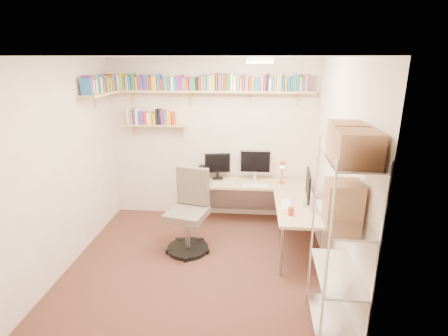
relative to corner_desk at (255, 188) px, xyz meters
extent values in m
plane|color=#40231B|center=(-0.69, -0.99, -0.66)|extent=(3.20, 3.20, 0.00)
cube|color=beige|center=(-0.69, 0.51, 0.59)|extent=(3.20, 0.04, 2.50)
cube|color=beige|center=(-2.29, -0.99, 0.59)|extent=(0.04, 3.00, 2.50)
cube|color=beige|center=(0.91, -0.99, 0.59)|extent=(0.04, 3.00, 2.50)
cube|color=beige|center=(-0.69, -2.49, 0.59)|extent=(3.20, 0.04, 2.50)
cube|color=silver|center=(-0.69, -0.99, 1.84)|extent=(3.20, 3.00, 0.04)
cube|color=silver|center=(0.90, -0.44, 0.89)|extent=(0.01, 0.30, 0.42)
cube|color=silver|center=(0.90, -0.84, 0.84)|extent=(0.01, 0.28, 0.38)
cylinder|color=#FFEAC6|center=(0.01, -0.79, 1.80)|extent=(0.30, 0.30, 0.06)
cube|color=#DDC07D|center=(-0.69, 0.38, 1.36)|extent=(3.05, 0.25, 0.03)
cube|color=#DDC07D|center=(-2.17, -0.04, 1.36)|extent=(0.25, 1.00, 0.03)
cube|color=#DDC07D|center=(-1.54, 0.41, 0.84)|extent=(0.95, 0.20, 0.02)
cube|color=#DDC07D|center=(-1.89, 0.45, 1.29)|extent=(0.03, 0.20, 0.20)
cube|color=#DDC07D|center=(-0.99, 0.45, 1.29)|extent=(0.03, 0.20, 0.20)
cube|color=#DDC07D|center=(-0.09, 0.45, 1.29)|extent=(0.03, 0.20, 0.20)
cube|color=#DDC07D|center=(0.61, 0.45, 1.29)|extent=(0.03, 0.20, 0.20)
cube|color=#AD3117|center=(-2.15, 0.38, 1.49)|extent=(0.04, 0.12, 0.23)
cube|color=#2E638A|center=(-2.10, 0.38, 1.47)|extent=(0.03, 0.13, 0.18)
cube|color=white|center=(-2.06, 0.38, 1.48)|extent=(0.03, 0.13, 0.21)
cube|color=gold|center=(-2.02, 0.38, 1.49)|extent=(0.04, 0.13, 0.24)
cube|color=#2E638A|center=(-1.97, 0.38, 1.47)|extent=(0.03, 0.14, 0.19)
cube|color=gold|center=(-1.93, 0.38, 1.48)|extent=(0.04, 0.14, 0.21)
cube|color=#1F60A5|center=(-1.88, 0.38, 1.48)|extent=(0.03, 0.15, 0.20)
cube|color=#297C3B|center=(-1.83, 0.38, 1.49)|extent=(0.04, 0.13, 0.24)
cube|color=orange|center=(-1.79, 0.38, 1.47)|extent=(0.03, 0.13, 0.18)
cube|color=#74217D|center=(-1.74, 0.38, 1.48)|extent=(0.04, 0.12, 0.22)
cube|color=#2E638A|center=(-1.70, 0.38, 1.47)|extent=(0.02, 0.14, 0.19)
cube|color=#74217D|center=(-1.66, 0.38, 1.47)|extent=(0.04, 0.13, 0.20)
cube|color=#1F60A5|center=(-1.61, 0.38, 1.48)|extent=(0.03, 0.14, 0.21)
cube|color=#AD3117|center=(-1.58, 0.38, 1.47)|extent=(0.03, 0.14, 0.18)
cube|color=orange|center=(-1.54, 0.38, 1.48)|extent=(0.03, 0.13, 0.20)
cube|color=orange|center=(-1.50, 0.38, 1.48)|extent=(0.04, 0.13, 0.21)
cube|color=#1F60A5|center=(-1.45, 0.38, 1.49)|extent=(0.04, 0.15, 0.23)
cube|color=#AD3117|center=(-1.41, 0.38, 1.46)|extent=(0.03, 0.13, 0.17)
cube|color=#1F60A5|center=(-1.37, 0.38, 1.48)|extent=(0.02, 0.14, 0.20)
cube|color=gray|center=(-1.34, 0.38, 1.47)|extent=(0.03, 0.14, 0.19)
cube|color=#2E638A|center=(-1.30, 0.38, 1.47)|extent=(0.03, 0.14, 0.18)
cube|color=white|center=(-1.25, 0.38, 1.47)|extent=(0.04, 0.12, 0.19)
cube|color=#1F60A5|center=(-1.20, 0.38, 1.46)|extent=(0.04, 0.12, 0.17)
cube|color=#74217D|center=(-1.16, 0.38, 1.48)|extent=(0.04, 0.12, 0.21)
cube|color=#74217D|center=(-1.11, 0.38, 1.49)|extent=(0.04, 0.13, 0.22)
cube|color=gray|center=(-1.07, 0.38, 1.47)|extent=(0.04, 0.14, 0.18)
cube|color=#AD3117|center=(-1.02, 0.38, 1.47)|extent=(0.04, 0.15, 0.20)
cube|color=#2E638A|center=(-0.97, 0.38, 1.47)|extent=(0.04, 0.14, 0.18)
cube|color=#297C3B|center=(-0.92, 0.38, 1.47)|extent=(0.04, 0.14, 0.18)
cube|color=black|center=(-0.88, 0.38, 1.47)|extent=(0.02, 0.12, 0.19)
cube|color=#AD3117|center=(-0.84, 0.38, 1.47)|extent=(0.03, 0.14, 0.18)
cube|color=gray|center=(-0.80, 0.38, 1.47)|extent=(0.03, 0.14, 0.19)
cube|color=#2E638A|center=(-0.76, 0.38, 1.49)|extent=(0.04, 0.14, 0.23)
cube|color=gray|center=(-0.72, 0.38, 1.48)|extent=(0.03, 0.13, 0.21)
cube|color=white|center=(-0.68, 0.38, 1.48)|extent=(0.03, 0.13, 0.21)
cube|color=gold|center=(-0.64, 0.38, 1.49)|extent=(0.04, 0.13, 0.23)
cube|color=#AD3117|center=(-0.59, 0.38, 1.50)|extent=(0.02, 0.13, 0.25)
cube|color=#2E638A|center=(-0.55, 0.38, 1.50)|extent=(0.04, 0.14, 0.24)
cube|color=#AD3117|center=(-0.50, 0.38, 1.49)|extent=(0.04, 0.15, 0.23)
cube|color=#AD3117|center=(-0.46, 0.38, 1.49)|extent=(0.03, 0.13, 0.22)
cube|color=#297C3B|center=(-0.42, 0.38, 1.50)|extent=(0.04, 0.13, 0.24)
cube|color=white|center=(-0.37, 0.38, 1.50)|extent=(0.03, 0.11, 0.24)
cube|color=white|center=(-0.33, 0.38, 1.48)|extent=(0.04, 0.12, 0.20)
cube|color=gray|center=(-0.28, 0.38, 1.48)|extent=(0.04, 0.12, 0.20)
cube|color=gold|center=(-0.23, 0.38, 1.46)|extent=(0.02, 0.12, 0.17)
cube|color=#74217D|center=(-0.20, 0.38, 1.50)|extent=(0.03, 0.12, 0.24)
cube|color=gray|center=(-0.15, 0.38, 1.49)|extent=(0.04, 0.14, 0.22)
cube|color=#AD3117|center=(-0.10, 0.38, 1.48)|extent=(0.04, 0.12, 0.20)
cube|color=gold|center=(-0.06, 0.38, 1.47)|extent=(0.02, 0.14, 0.19)
cube|color=#1F60A5|center=(-0.02, 0.38, 1.47)|extent=(0.04, 0.14, 0.18)
cube|color=#2E638A|center=(0.03, 0.38, 1.46)|extent=(0.03, 0.15, 0.17)
cube|color=orange|center=(0.07, 0.38, 1.50)|extent=(0.03, 0.14, 0.25)
cube|color=#74217D|center=(0.11, 0.38, 1.48)|extent=(0.03, 0.13, 0.21)
cube|color=black|center=(0.15, 0.38, 1.50)|extent=(0.02, 0.13, 0.24)
cube|color=white|center=(0.18, 0.38, 1.47)|extent=(0.04, 0.12, 0.18)
cube|color=#1F60A5|center=(0.22, 0.38, 1.47)|extent=(0.03, 0.13, 0.19)
cube|color=gray|center=(0.25, 0.38, 1.48)|extent=(0.03, 0.13, 0.21)
cube|color=white|center=(0.29, 0.38, 1.48)|extent=(0.02, 0.12, 0.22)
cube|color=gold|center=(0.33, 0.38, 1.50)|extent=(0.04, 0.13, 0.25)
cube|color=#1F60A5|center=(0.37, 0.38, 1.48)|extent=(0.02, 0.12, 0.20)
cube|color=gold|center=(0.41, 0.38, 1.47)|extent=(0.03, 0.14, 0.18)
cube|color=#2E638A|center=(0.45, 0.38, 1.46)|extent=(0.03, 0.11, 0.17)
cube|color=#2E638A|center=(0.49, 0.38, 1.48)|extent=(0.03, 0.15, 0.20)
cube|color=#297C3B|center=(0.53, 0.38, 1.48)|extent=(0.04, 0.14, 0.21)
cube|color=#1F60A5|center=(0.57, 0.38, 1.50)|extent=(0.03, 0.14, 0.24)
cube|color=gold|center=(0.62, 0.38, 1.47)|extent=(0.03, 0.13, 0.19)
cube|color=#1F60A5|center=(0.66, 0.38, 1.46)|extent=(0.03, 0.12, 0.17)
cube|color=gold|center=(0.69, 0.38, 1.49)|extent=(0.03, 0.12, 0.23)
cube|color=#74217D|center=(0.73, 0.38, 1.49)|extent=(0.04, 0.15, 0.23)
cube|color=#1F60A5|center=(-2.17, -0.48, 1.48)|extent=(0.15, 0.03, 0.22)
cube|color=#74217D|center=(-2.17, -0.44, 1.50)|extent=(0.14, 0.04, 0.25)
cube|color=white|center=(-2.17, -0.39, 1.47)|extent=(0.13, 0.03, 0.19)
cube|color=#AD3117|center=(-2.17, -0.35, 1.47)|extent=(0.14, 0.02, 0.20)
cube|color=white|center=(-2.17, -0.31, 1.47)|extent=(0.12, 0.04, 0.18)
cube|color=gray|center=(-2.17, -0.25, 1.49)|extent=(0.12, 0.04, 0.24)
cube|color=#2E638A|center=(-2.17, -0.21, 1.49)|extent=(0.14, 0.03, 0.23)
cube|color=white|center=(-2.17, -0.17, 1.48)|extent=(0.14, 0.04, 0.20)
cube|color=orange|center=(-2.17, -0.13, 1.48)|extent=(0.12, 0.03, 0.21)
cube|color=#2E638A|center=(-2.17, -0.08, 1.47)|extent=(0.15, 0.04, 0.18)
cube|color=#1F60A5|center=(-2.17, -0.04, 1.49)|extent=(0.11, 0.03, 0.24)
cube|color=#AD3117|center=(-2.17, 0.00, 1.47)|extent=(0.15, 0.04, 0.20)
cube|color=gold|center=(-2.17, 0.05, 1.48)|extent=(0.12, 0.04, 0.22)
cube|color=gray|center=(-2.17, 0.10, 1.46)|extent=(0.12, 0.03, 0.17)
cube|color=#297C3B|center=(-2.17, 0.14, 1.48)|extent=(0.12, 0.04, 0.21)
cube|color=orange|center=(-2.17, 0.18, 1.47)|extent=(0.12, 0.04, 0.18)
cube|color=#AD3117|center=(-2.17, 0.23, 1.49)|extent=(0.12, 0.03, 0.23)
cube|color=gray|center=(-2.17, 0.27, 1.49)|extent=(0.14, 0.04, 0.22)
cube|color=#1F60A5|center=(-2.17, 0.32, 1.48)|extent=(0.14, 0.04, 0.21)
cube|color=#1F60A5|center=(-2.17, 0.36, 1.49)|extent=(0.12, 0.02, 0.22)
cube|color=white|center=(-2.17, 0.39, 1.50)|extent=(0.14, 0.03, 0.24)
cube|color=white|center=(-1.96, 0.41, 0.97)|extent=(0.03, 0.14, 0.24)
cube|color=gray|center=(-1.91, 0.41, 0.95)|extent=(0.04, 0.12, 0.19)
cube|color=#74217D|center=(-1.87, 0.41, 0.97)|extent=(0.02, 0.13, 0.24)
cube|color=white|center=(-1.83, 0.41, 0.97)|extent=(0.03, 0.14, 0.24)
cube|color=#1F60A5|center=(-1.78, 0.41, 0.95)|extent=(0.03, 0.12, 0.20)
cube|color=#74217D|center=(-1.74, 0.41, 0.94)|extent=(0.04, 0.14, 0.18)
cube|color=#AD3117|center=(-1.69, 0.41, 0.95)|extent=(0.04, 0.11, 0.19)
cube|color=white|center=(-1.65, 0.41, 0.94)|extent=(0.04, 0.14, 0.18)
cube|color=gold|center=(-1.60, 0.41, 0.95)|extent=(0.03, 0.14, 0.19)
cube|color=gold|center=(-1.56, 0.41, 0.94)|extent=(0.04, 0.13, 0.18)
cube|color=black|center=(-1.52, 0.41, 0.97)|extent=(0.03, 0.13, 0.24)
cube|color=black|center=(-1.48, 0.41, 0.97)|extent=(0.02, 0.12, 0.23)
cube|color=#74217D|center=(-1.43, 0.41, 0.96)|extent=(0.04, 0.15, 0.22)
cube|color=#2E638A|center=(-1.39, 0.41, 0.96)|extent=(0.04, 0.13, 0.21)
cube|color=orange|center=(-1.35, 0.41, 0.97)|extent=(0.03, 0.13, 0.24)
cube|color=orange|center=(-1.31, 0.41, 0.95)|extent=(0.04, 0.13, 0.19)
cube|color=#AD3117|center=(-1.27, 0.41, 0.95)|extent=(0.03, 0.14, 0.19)
cube|color=#CEAE86|center=(-0.04, 0.23, -0.01)|extent=(1.71, 0.54, 0.04)
cube|color=#CEAE86|center=(0.54, -0.65, -0.01)|extent=(0.54, 1.17, 0.04)
cylinder|color=gray|center=(-0.85, 0.00, -0.34)|extent=(0.04, 0.04, 0.63)
cylinder|color=gray|center=(-0.85, 0.45, -0.34)|extent=(0.04, 0.04, 0.63)
cylinder|color=gray|center=(0.77, 0.45, -0.34)|extent=(0.04, 0.04, 0.63)
cylinder|color=gray|center=(0.32, -1.19, -0.34)|extent=(0.04, 0.04, 0.63)
cylinder|color=gray|center=(0.77, -1.19, -0.34)|extent=(0.04, 0.04, 0.63)
cube|color=gray|center=(-0.04, 0.46, -0.30)|extent=(1.62, 0.02, 0.50)
cube|color=silver|center=(0.00, 0.34, 0.31)|extent=(0.50, 0.03, 0.38)
cube|color=black|center=(0.00, 0.32, 0.31)|extent=(0.45, 0.00, 0.33)
cube|color=black|center=(-0.58, 0.34, 0.27)|extent=(0.40, 0.03, 0.31)
cube|color=black|center=(0.67, -0.60, 0.29)|extent=(0.03, 0.52, 0.34)
cube|color=white|center=(0.65, -0.60, 0.29)|extent=(0.00, 0.47, 0.29)
cube|color=white|center=(0.00, 0.07, 0.02)|extent=(0.38, 0.12, 0.01)
cube|color=white|center=(0.41, -0.60, 0.02)|extent=(0.12, 0.36, 0.01)
cylinder|color=red|center=(0.41, 0.23, 0.02)|extent=(0.09, 0.09, 0.02)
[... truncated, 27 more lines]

